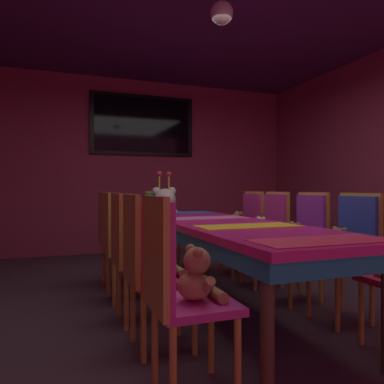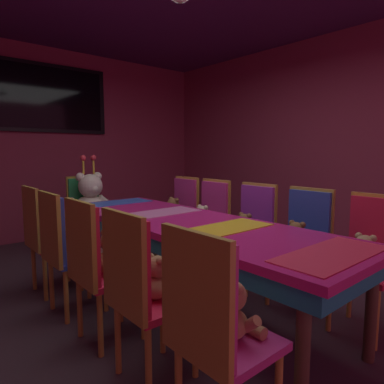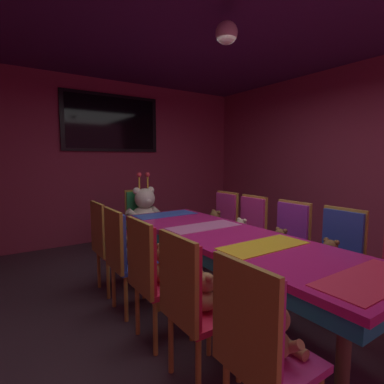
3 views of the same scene
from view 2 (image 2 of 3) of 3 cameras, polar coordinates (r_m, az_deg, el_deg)
name	(u,v)px [view 2 (image 2 of 3)]	position (r m, az deg, el deg)	size (l,w,h in m)	color
ground_plane	(188,307)	(3.03, -0.71, -18.52)	(7.90, 7.90, 0.00)	#3F2D38
wall_back	(50,144)	(5.59, -22.50, 7.37)	(5.20, 0.12, 2.80)	#99334C
wall_right	(344,143)	(4.84, 23.83, 7.47)	(0.12, 6.40, 2.80)	#99334C
banquet_table	(188,230)	(2.81, -0.73, -6.36)	(0.90, 2.88, 0.75)	#C61E72
chair_left_0	(209,319)	(1.54, 2.77, -20.25)	(0.42, 0.41, 0.98)	#CC338C
teddy_left_0	(232,313)	(1.64, 6.62, -19.28)	(0.23, 0.29, 0.28)	#9E7247
chair_left_1	(137,281)	(1.95, -9.15, -14.37)	(0.42, 0.41, 0.98)	red
teddy_left_1	(158,280)	(2.03, -5.61, -14.25)	(0.21, 0.27, 0.26)	#9E7247
chair_left_2	(93,258)	(2.40, -16.13, -10.45)	(0.42, 0.41, 0.98)	red
teddy_left_2	(113,255)	(2.46, -12.99, -10.05)	(0.25, 0.33, 0.31)	brown
chair_left_3	(61,241)	(2.89, -20.85, -7.65)	(0.42, 0.41, 0.98)	#2D47B2
teddy_left_3	(79,238)	(2.94, -18.15, -7.31)	(0.26, 0.34, 0.32)	tan
chair_left_4	(41,230)	(3.38, -23.66, -5.72)	(0.42, 0.41, 0.98)	red
teddy_left_4	(58,227)	(3.42, -21.31, -5.43)	(0.27, 0.35, 0.33)	brown
chair_right_0	(372,248)	(2.85, 27.68, -8.22)	(0.42, 0.41, 0.98)	red
teddy_right_0	(364,255)	(2.73, 26.52, -9.35)	(0.22, 0.28, 0.26)	tan
chair_right_1	(305,234)	(3.10, 18.18, -6.61)	(0.42, 0.41, 0.98)	#2D47B2
teddy_right_1	(295,239)	(2.98, 16.73, -7.53)	(0.22, 0.28, 0.27)	brown
chair_right_2	(253,224)	(3.39, 10.12, -5.22)	(0.42, 0.41, 0.98)	purple
teddy_right_2	(244,229)	(3.29, 8.54, -6.03)	(0.21, 0.28, 0.26)	brown
chair_right_3	(211,215)	(3.77, 3.17, -3.88)	(0.42, 0.41, 0.98)	#CC338C
teddy_right_3	(201,219)	(3.68, 1.56, -4.52)	(0.22, 0.28, 0.27)	beige
chair_right_4	(182,209)	(4.16, -1.65, -2.87)	(0.42, 0.41, 0.98)	#CC338C
teddy_right_4	(173,212)	(4.07, -3.23, -3.27)	(0.24, 0.31, 0.29)	brown
throne_chair	(86,207)	(4.50, -17.16, -2.44)	(0.41, 0.42, 0.98)	#268C4C
king_teddy_bear	(91,200)	(4.33, -16.34, -1.23)	(0.61, 0.48, 0.79)	silver
wall_tv	(50,98)	(5.55, -22.50, 14.12)	(1.68, 0.06, 0.97)	black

